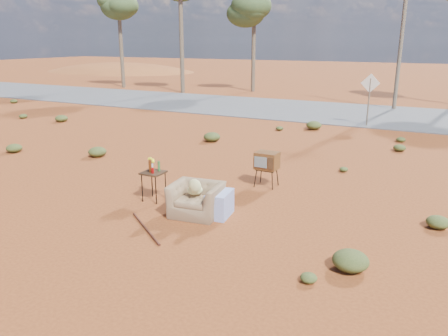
% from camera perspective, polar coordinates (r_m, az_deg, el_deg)
% --- Properties ---
extents(ground, '(140.00, 140.00, 0.00)m').
position_cam_1_polar(ground, '(8.98, -4.34, -6.73)').
color(ground, brown).
rests_on(ground, ground).
extents(highway, '(140.00, 7.00, 0.04)m').
position_cam_1_polar(highway, '(22.74, 15.58, 6.93)').
color(highway, '#565659').
rests_on(highway, ground).
extents(dirt_mound, '(26.00, 18.00, 2.00)m').
position_cam_1_polar(dirt_mound, '(53.61, -13.47, 12.17)').
color(dirt_mound, brown).
rests_on(dirt_mound, ground).
extents(armchair, '(1.27, 0.91, 0.90)m').
position_cam_1_polar(armchair, '(9.05, -3.09, -3.65)').
color(armchair, '#7D6144').
rests_on(armchair, ground).
extents(tv_unit, '(0.56, 0.46, 0.88)m').
position_cam_1_polar(tv_unit, '(10.79, 5.62, 0.91)').
color(tv_unit, black).
rests_on(tv_unit, ground).
extents(side_table, '(0.47, 0.47, 0.95)m').
position_cam_1_polar(side_table, '(9.93, -9.29, -0.31)').
color(side_table, '#332212').
rests_on(side_table, ground).
extents(rusty_bar, '(1.34, 1.00, 0.04)m').
position_cam_1_polar(rusty_bar, '(8.64, -10.19, -7.74)').
color(rusty_bar, '#532316').
rests_on(rusty_bar, ground).
extents(road_sign, '(0.78, 0.06, 2.19)m').
position_cam_1_polar(road_sign, '(19.36, 18.49, 9.57)').
color(road_sign, brown).
rests_on(road_sign, ground).
extents(eucalyptus_far_left, '(3.20, 3.20, 7.10)m').
position_cam_1_polar(eucalyptus_far_left, '(35.14, -13.61, 19.89)').
color(eucalyptus_far_left, brown).
rests_on(eucalyptus_far_left, ground).
extents(eucalyptus_near_left, '(3.20, 3.20, 6.60)m').
position_cam_1_polar(eucalyptus_near_left, '(31.61, 3.97, 19.84)').
color(eucalyptus_near_left, brown).
rests_on(eucalyptus_near_left, ground).
extents(utility_pole_center, '(1.40, 0.20, 8.00)m').
position_cam_1_polar(utility_pole_center, '(24.67, 22.31, 16.68)').
color(utility_pole_center, brown).
rests_on(utility_pole_center, ground).
extents(scrub_patch, '(17.49, 8.07, 0.33)m').
position_cam_1_polar(scrub_patch, '(13.00, 2.51, 1.31)').
color(scrub_patch, '#494F22').
rests_on(scrub_patch, ground).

